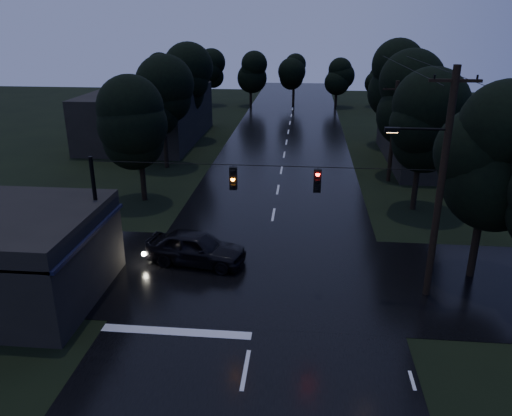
# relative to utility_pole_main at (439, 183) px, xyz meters

# --- Properties ---
(main_road) EXTENTS (12.00, 120.00, 0.02)m
(main_road) POSITION_rel_utility_pole_main_xyz_m (-7.41, 19.00, -5.26)
(main_road) COLOR black
(main_road) RESTS_ON ground
(cross_street) EXTENTS (60.00, 9.00, 0.02)m
(cross_street) POSITION_rel_utility_pole_main_xyz_m (-7.41, 1.00, -5.26)
(cross_street) COLOR black
(cross_street) RESTS_ON ground
(building_far_right) EXTENTS (10.00, 14.00, 4.40)m
(building_far_right) POSITION_rel_utility_pole_main_xyz_m (6.59, 23.00, -3.06)
(building_far_right) COLOR black
(building_far_right) RESTS_ON ground
(building_far_left) EXTENTS (10.00, 16.00, 5.00)m
(building_far_left) POSITION_rel_utility_pole_main_xyz_m (-21.41, 29.00, -2.76)
(building_far_left) COLOR black
(building_far_left) RESTS_ON ground
(utility_pole_main) EXTENTS (3.50, 0.30, 10.00)m
(utility_pole_main) POSITION_rel_utility_pole_main_xyz_m (0.00, 0.00, 0.00)
(utility_pole_main) COLOR black
(utility_pole_main) RESTS_ON ground
(utility_pole_far) EXTENTS (2.00, 0.30, 7.50)m
(utility_pole_far) POSITION_rel_utility_pole_main_xyz_m (0.89, 17.00, -1.38)
(utility_pole_far) COLOR black
(utility_pole_far) RESTS_ON ground
(anchor_pole_left) EXTENTS (0.18, 0.18, 6.00)m
(anchor_pole_left) POSITION_rel_utility_pole_main_xyz_m (-14.91, 0.00, -2.26)
(anchor_pole_left) COLOR black
(anchor_pole_left) RESTS_ON ground
(span_signals) EXTENTS (15.00, 0.37, 1.12)m
(span_signals) POSITION_rel_utility_pole_main_xyz_m (-6.85, -0.01, -0.01)
(span_signals) COLOR black
(span_signals) RESTS_ON ground
(tree_corner_near) EXTENTS (4.48, 4.48, 9.44)m
(tree_corner_near) POSITION_rel_utility_pole_main_xyz_m (2.59, 2.00, 0.74)
(tree_corner_near) COLOR black
(tree_corner_near) RESTS_ON ground
(tree_left_a) EXTENTS (3.92, 3.92, 8.26)m
(tree_left_a) POSITION_rel_utility_pole_main_xyz_m (-16.41, 11.00, -0.02)
(tree_left_a) COLOR black
(tree_left_a) RESTS_ON ground
(tree_left_b) EXTENTS (4.20, 4.20, 8.85)m
(tree_left_b) POSITION_rel_utility_pole_main_xyz_m (-17.01, 19.00, 0.36)
(tree_left_b) COLOR black
(tree_left_b) RESTS_ON ground
(tree_left_c) EXTENTS (4.48, 4.48, 9.44)m
(tree_left_c) POSITION_rel_utility_pole_main_xyz_m (-17.61, 29.00, 0.74)
(tree_left_c) COLOR black
(tree_left_c) RESTS_ON ground
(tree_right_a) EXTENTS (4.20, 4.20, 8.85)m
(tree_right_a) POSITION_rel_utility_pole_main_xyz_m (1.59, 11.00, 0.36)
(tree_right_a) COLOR black
(tree_right_a) RESTS_ON ground
(tree_right_b) EXTENTS (4.48, 4.48, 9.44)m
(tree_right_b) POSITION_rel_utility_pole_main_xyz_m (2.19, 19.00, 0.74)
(tree_right_b) COLOR black
(tree_right_b) RESTS_ON ground
(tree_right_c) EXTENTS (4.76, 4.76, 10.03)m
(tree_right_c) POSITION_rel_utility_pole_main_xyz_m (2.79, 29.00, 1.11)
(tree_right_c) COLOR black
(tree_right_c) RESTS_ON ground
(car) EXTENTS (5.31, 2.82, 1.72)m
(car) POSITION_rel_utility_pole_main_xyz_m (-10.86, 2.00, -4.40)
(car) COLOR black
(car) RESTS_ON ground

